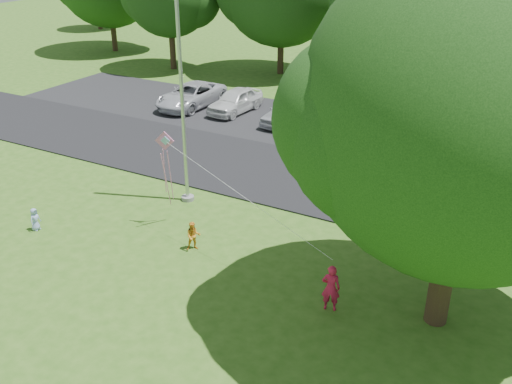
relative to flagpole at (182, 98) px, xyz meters
The scene contains 14 objects.
ground 7.39m from the flagpole, 55.01° to the right, with size 120.00×120.00×0.00m, color #315D18.
park_road 6.73m from the flagpole, 48.81° to the left, with size 60.00×6.00×0.06m, color black.
parking_strip 11.82m from the flagpole, 71.57° to the left, with size 42.00×7.00×0.06m, color black.
flagpole is the anchor object (origin of this frame).
street_lamp 8.34m from the flagpole, 60.43° to the left, with size 1.55×0.41×5.52m.
trash_can 10.29m from the flagpole, 48.51° to the left, with size 0.65×0.65×1.03m.
big_tree 10.79m from the flagpole, 16.12° to the right, with size 8.87×8.11×10.04m.
tree_row 19.95m from the flagpole, 75.18° to the left, with size 64.35×11.94×10.88m.
horizon_trees 29.85m from the flagpole, 75.32° to the left, with size 77.46×7.20×7.02m.
parked_cars 11.74m from the flagpole, 69.76° to the left, with size 22.83×5.62×1.47m.
woman 9.18m from the flagpole, 26.75° to the right, with size 0.53×0.35×1.45m, color #D31C45.
child_yellow 5.28m from the flagpole, 51.81° to the right, with size 0.50×0.39×1.02m, color orange.
child_blue 6.81m from the flagpole, 125.88° to the right, with size 0.41×0.27×0.84m, color #95AEE5.
kite 2.52m from the flagpole, 69.42° to the right, with size 7.33×2.18×2.91m.
Camera 1 is at (8.66, -11.41, 10.01)m, focal length 40.00 mm.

